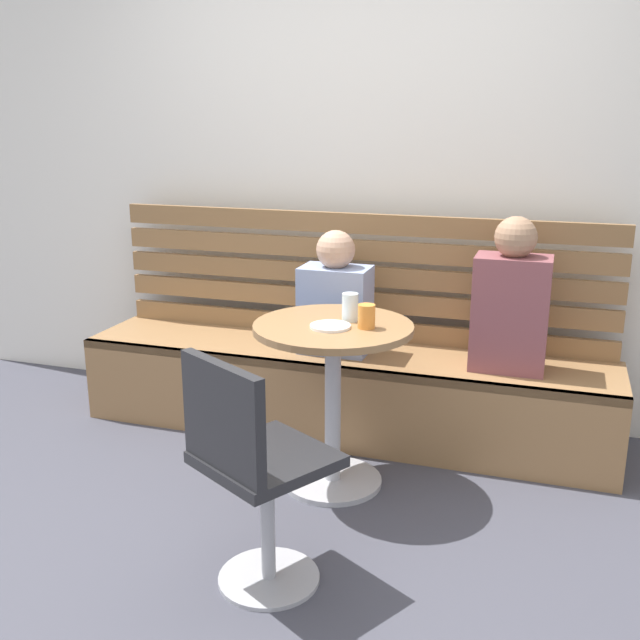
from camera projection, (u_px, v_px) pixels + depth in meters
ground at (249, 558)px, 2.73m from camera, size 8.00×8.00×0.00m
back_wall at (368, 142)px, 3.83m from camera, size 5.20×0.10×2.90m
booth_bench at (341, 391)px, 3.76m from camera, size 2.70×0.52×0.44m
booth_backrest at (356, 276)px, 3.83m from camera, size 2.65×0.04×0.66m
cafe_table at (333, 374)px, 3.15m from camera, size 0.68×0.68×0.74m
white_chair at (251, 466)px, 2.43m from camera, size 0.55×0.55×0.85m
person_adult at (511, 303)px, 3.36m from camera, size 0.34×0.22×0.72m
person_child_left at (335, 299)px, 3.62m from camera, size 0.34×0.22×0.61m
cup_tumbler_orange at (366, 316)px, 3.01m from camera, size 0.07×0.07×0.10m
cup_glass_tall at (350, 307)px, 3.12m from camera, size 0.07×0.07×0.12m
plate_small at (330, 326)px, 3.03m from camera, size 0.17×0.17×0.01m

